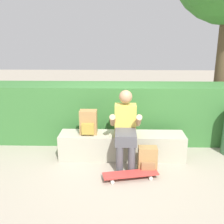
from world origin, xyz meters
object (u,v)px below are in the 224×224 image
object	(u,v)px
skateboard_near_person	(131,174)
person_skater	(125,126)
backpack_on_ground	(148,160)
backpack_on_bench	(88,123)
bench_main	(122,146)

from	to	relation	value
skateboard_near_person	person_skater	bearing A→B (deg)	98.01
skateboard_near_person	backpack_on_ground	distance (m)	0.36
skateboard_near_person	backpack_on_bench	xyz separation A→B (m)	(-0.67, 0.70, 0.54)
bench_main	backpack_on_ground	distance (m)	0.62
skateboard_near_person	backpack_on_ground	xyz separation A→B (m)	(0.26, 0.21, 0.12)
bench_main	skateboard_near_person	distance (m)	0.73
person_skater	bench_main	bearing A→B (deg)	103.42
backpack_on_ground	backpack_on_bench	bearing A→B (deg)	152.61
bench_main	skateboard_near_person	xyz separation A→B (m)	(0.12, -0.71, -0.14)
bench_main	backpack_on_ground	bearing A→B (deg)	-52.34
person_skater	backpack_on_bench	bearing A→B (deg)	161.77
bench_main	backpack_on_ground	size ratio (longest dim) A/B	5.19
backpack_on_bench	backpack_on_ground	xyz separation A→B (m)	(0.94, -0.48, -0.42)
skateboard_near_person	backpack_on_bench	world-z (taller)	backpack_on_bench
skateboard_near_person	bench_main	bearing A→B (deg)	99.62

